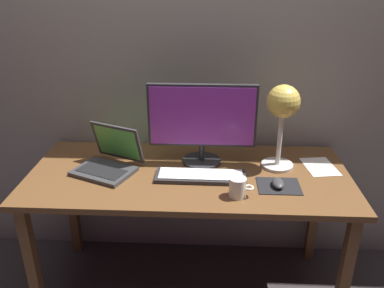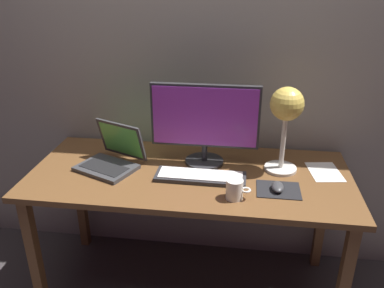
% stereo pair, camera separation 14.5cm
% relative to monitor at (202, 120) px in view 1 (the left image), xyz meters
% --- Properties ---
extents(ground_plane, '(4.80, 4.80, 0.00)m').
position_rel_monitor_xyz_m(ground_plane, '(-0.06, -0.12, -0.98)').
color(ground_plane, '#383333').
rests_on(ground_plane, ground).
extents(back_wall, '(4.80, 0.06, 2.60)m').
position_rel_monitor_xyz_m(back_wall, '(-0.06, 0.28, 0.32)').
color(back_wall, gray).
rests_on(back_wall, ground).
extents(desk, '(1.60, 0.70, 0.74)m').
position_rel_monitor_xyz_m(desk, '(-0.06, -0.12, -0.32)').
color(desk, brown).
rests_on(desk, ground).
extents(monitor, '(0.55, 0.20, 0.42)m').
position_rel_monitor_xyz_m(monitor, '(0.00, 0.00, 0.00)').
color(monitor, '#28282B').
rests_on(monitor, desk).
extents(keyboard_main, '(0.44, 0.15, 0.03)m').
position_rel_monitor_xyz_m(keyboard_main, '(-0.00, -0.17, -0.22)').
color(keyboard_main, '#28282B').
rests_on(keyboard_main, desk).
extents(laptop, '(0.36, 0.35, 0.22)m').
position_rel_monitor_xyz_m(laptop, '(-0.46, -0.09, -0.17)').
color(laptop, '#38383A').
rests_on(laptop, desk).
extents(desk_lamp, '(0.16, 0.16, 0.43)m').
position_rel_monitor_xyz_m(desk_lamp, '(0.39, -0.03, 0.08)').
color(desk_lamp, beige).
rests_on(desk_lamp, desk).
extents(mousepad, '(0.20, 0.16, 0.00)m').
position_rel_monitor_xyz_m(mousepad, '(0.37, -0.23, -0.23)').
color(mousepad, black).
rests_on(mousepad, desk).
extents(mouse, '(0.06, 0.10, 0.03)m').
position_rel_monitor_xyz_m(mouse, '(0.36, -0.24, -0.22)').
color(mouse, '#38383A').
rests_on(mouse, mousepad).
extents(coffee_mug, '(0.11, 0.08, 0.09)m').
position_rel_monitor_xyz_m(coffee_mug, '(0.17, -0.33, -0.19)').
color(coffee_mug, white).
rests_on(coffee_mug, desk).
extents(paper_sheet_near_mouse, '(0.18, 0.23, 0.00)m').
position_rel_monitor_xyz_m(paper_sheet_near_mouse, '(0.61, -0.02, -0.23)').
color(paper_sheet_near_mouse, white).
rests_on(paper_sheet_near_mouse, desk).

